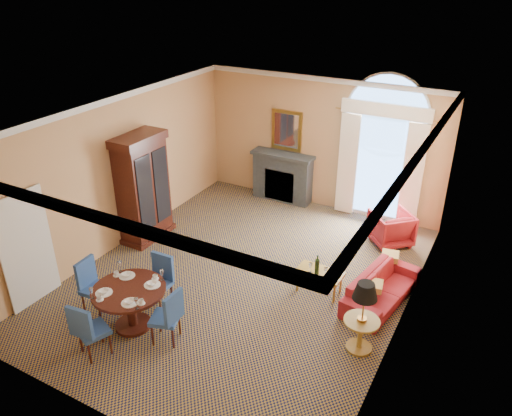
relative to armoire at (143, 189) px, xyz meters
The scene contains 12 objects.
ground 2.98m from the armoire, ahead, with size 7.50×7.50×0.00m, color #14193F.
room_envelope 3.03m from the armoire, ahead, with size 6.04×7.52×3.45m.
armoire is the anchor object (origin of this frame).
dining_table 3.16m from the armoire, 54.72° to the right, with size 1.21×1.21×0.96m.
dining_chair_north 2.62m from the armoire, 44.45° to the right, with size 0.45×0.46×0.98m.
dining_chair_south 3.85m from the armoire, 63.32° to the right, with size 0.56×0.56×0.98m.
dining_chair_east 3.67m from the armoire, 44.24° to the right, with size 0.55×0.55×0.98m.
dining_chair_west 2.69m from the armoire, 70.66° to the right, with size 0.48×0.46×0.98m.
sofa 5.34m from the armoire, ahead, with size 1.87×0.73×0.54m, color maroon.
armchair 5.42m from the armoire, 25.21° to the left, with size 0.79×0.82×0.74m, color maroon.
coffee_table 4.23m from the armoire, ahead, with size 0.87×0.50×0.82m.
side_table 5.47m from the armoire, 12.98° to the right, with size 0.57×0.57×1.23m.
Camera 1 is at (4.09, -6.99, 5.59)m, focal length 35.00 mm.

